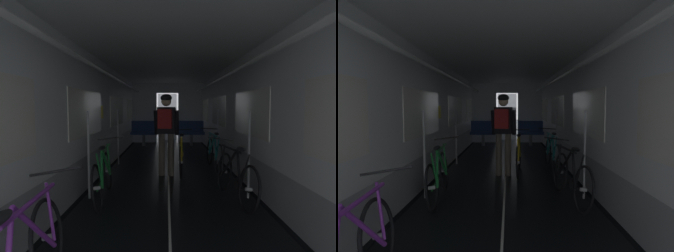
% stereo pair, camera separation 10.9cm
% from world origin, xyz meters
% --- Properties ---
extents(train_car_shell, '(3.14, 12.34, 2.57)m').
position_xyz_m(train_car_shell, '(-0.00, 3.60, 1.70)').
color(train_car_shell, black).
rests_on(train_car_shell, ground).
extents(bench_seat_far_left, '(0.98, 0.51, 0.95)m').
position_xyz_m(bench_seat_far_left, '(-0.90, 8.07, 0.57)').
color(bench_seat_far_left, gray).
rests_on(bench_seat_far_left, ground).
extents(bench_seat_far_right, '(0.98, 0.51, 0.95)m').
position_xyz_m(bench_seat_far_right, '(0.90, 8.07, 0.57)').
color(bench_seat_far_right, gray).
rests_on(bench_seat_far_right, ground).
extents(bicycle_green, '(0.44, 1.69, 0.95)m').
position_xyz_m(bicycle_green, '(-1.03, 2.05, 0.38)').
color(bicycle_green, black).
rests_on(bicycle_green, ground).
extents(bicycle_teal, '(0.44, 1.69, 0.94)m').
position_xyz_m(bicycle_teal, '(1.08, 4.12, 0.38)').
color(bicycle_teal, black).
rests_on(bicycle_teal, ground).
extents(bicycle_black, '(0.51, 1.69, 0.96)m').
position_xyz_m(bicycle_black, '(1.02, 1.98, 0.38)').
color(bicycle_black, black).
rests_on(bicycle_black, ground).
extents(person_cyclist_aisle, '(0.55, 0.43, 1.73)m').
position_xyz_m(person_cyclist_aisle, '(-0.05, 3.52, 1.07)').
color(person_cyclist_aisle, brown).
rests_on(person_cyclist_aisle, ground).
extents(bicycle_yellow_in_aisle, '(0.44, 1.69, 0.94)m').
position_xyz_m(bicycle_yellow_in_aisle, '(0.29, 3.78, 0.38)').
color(bicycle_yellow_in_aisle, black).
rests_on(bicycle_yellow_in_aisle, ground).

